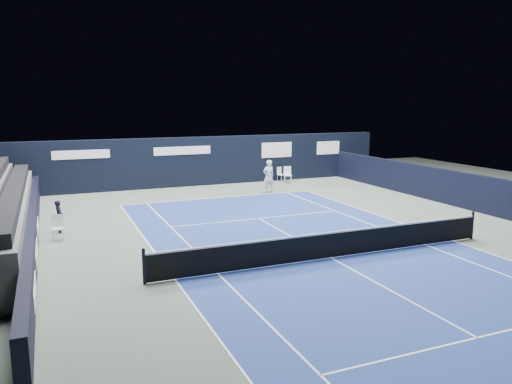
# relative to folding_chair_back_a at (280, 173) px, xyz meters

# --- Properties ---
(ground) EXTENTS (48.00, 48.00, 0.00)m
(ground) POSITION_rel_folding_chair_back_a_xyz_m (-5.63, -13.87, -0.55)
(ground) COLOR #4F5E53
(ground) RESTS_ON ground
(court_surface) EXTENTS (10.97, 23.77, 0.01)m
(court_surface) POSITION_rel_folding_chair_back_a_xyz_m (-5.63, -15.87, -0.55)
(court_surface) COLOR navy
(court_surface) RESTS_ON ground
(enclosure_wall_right) EXTENTS (0.30, 22.00, 1.80)m
(enclosure_wall_right) POSITION_rel_folding_chair_back_a_xyz_m (4.87, -9.87, 0.35)
(enclosure_wall_right) COLOR black
(enclosure_wall_right) RESTS_ON ground
(folding_chair_back_a) EXTENTS (0.55, 0.54, 0.97)m
(folding_chair_back_a) POSITION_rel_folding_chair_back_a_xyz_m (0.00, 0.00, 0.00)
(folding_chair_back_a) COLOR silver
(folding_chair_back_a) RESTS_ON ground
(folding_chair_back_b) EXTENTS (0.60, 0.59, 1.09)m
(folding_chair_back_b) POSITION_rel_folding_chair_back_a_xyz_m (0.16, -0.78, 0.07)
(folding_chair_back_b) COLOR white
(folding_chair_back_b) RESTS_ON ground
(line_judge_chair) EXTENTS (0.49, 0.48, 0.97)m
(line_judge_chair) POSITION_rel_folding_chair_back_a_xyz_m (-14.26, -9.65, 0.00)
(line_judge_chair) COLOR white
(line_judge_chair) RESTS_ON ground
(line_judge) EXTENTS (0.39, 0.53, 1.35)m
(line_judge) POSITION_rel_folding_chair_back_a_xyz_m (-14.16, -8.57, 0.12)
(line_judge) COLOR black
(line_judge) RESTS_ON ground
(court_markings) EXTENTS (11.03, 23.83, 0.00)m
(court_markings) POSITION_rel_folding_chair_back_a_xyz_m (-5.63, -15.87, -0.54)
(court_markings) COLOR white
(court_markings) RESTS_ON court_surface
(tennis_net) EXTENTS (12.90, 0.10, 1.10)m
(tennis_net) POSITION_rel_folding_chair_back_a_xyz_m (-5.63, -15.87, -0.04)
(tennis_net) COLOR black
(tennis_net) RESTS_ON ground
(back_sponsor_wall) EXTENTS (26.00, 0.63, 3.10)m
(back_sponsor_wall) POSITION_rel_folding_chair_back_a_xyz_m (-5.63, 0.63, 1.00)
(back_sponsor_wall) COLOR black
(back_sponsor_wall) RESTS_ON ground
(side_barrier_left) EXTENTS (0.33, 22.00, 1.20)m
(side_barrier_left) POSITION_rel_folding_chair_back_a_xyz_m (-15.13, -9.90, 0.05)
(side_barrier_left) COLOR black
(side_barrier_left) RESTS_ON ground
(tennis_player) EXTENTS (0.74, 0.88, 1.92)m
(tennis_player) POSITION_rel_folding_chair_back_a_xyz_m (-2.44, -3.47, 0.41)
(tennis_player) COLOR white
(tennis_player) RESTS_ON ground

